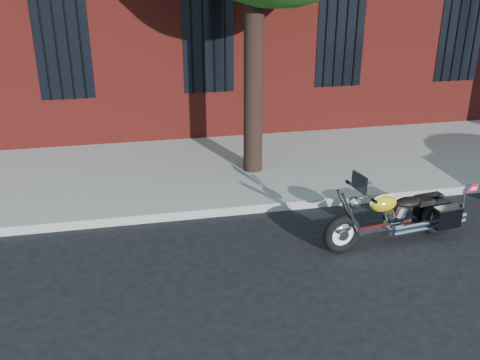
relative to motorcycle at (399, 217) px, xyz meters
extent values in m
plane|color=black|center=(-2.06, 0.06, -0.40)|extent=(120.00, 120.00, 0.00)
cube|color=gray|center=(-2.06, 1.44, -0.33)|extent=(40.00, 0.16, 0.15)
cube|color=gray|center=(-2.06, 3.32, -0.33)|extent=(40.00, 3.60, 0.15)
cube|color=black|center=(-2.06, 5.17, 1.80)|extent=(1.10, 0.14, 2.00)
cylinder|color=black|center=(-2.06, 5.09, 1.80)|extent=(0.04, 0.04, 2.00)
cylinder|color=black|center=(-1.56, 2.96, 2.10)|extent=(0.36, 0.36, 5.00)
torus|color=black|center=(-0.95, -0.13, -0.10)|extent=(0.60, 0.22, 0.59)
torus|color=black|center=(0.71, 0.11, -0.10)|extent=(0.60, 0.22, 0.59)
cylinder|color=white|center=(-0.95, -0.13, -0.10)|extent=(0.44, 0.12, 0.44)
cylinder|color=white|center=(0.71, 0.11, -0.10)|extent=(0.44, 0.12, 0.44)
ellipsoid|color=white|center=(-0.95, -0.13, -0.02)|extent=(0.32, 0.16, 0.17)
ellipsoid|color=yellow|center=(0.71, 0.11, 0.00)|extent=(0.32, 0.17, 0.17)
cube|color=white|center=(-0.12, -0.01, -0.12)|extent=(1.32, 0.28, 0.07)
cylinder|color=white|center=(-0.08, -0.01, -0.14)|extent=(0.30, 0.20, 0.28)
cylinder|color=white|center=(0.38, -0.10, -0.13)|extent=(1.10, 0.24, 0.08)
ellipsoid|color=yellow|center=(-0.31, -0.04, 0.28)|extent=(0.47, 0.31, 0.25)
ellipsoid|color=black|center=(0.12, 0.02, 0.23)|extent=(0.46, 0.31, 0.14)
cube|color=black|center=(0.65, 0.33, -0.01)|extent=(0.44, 0.20, 0.34)
cube|color=black|center=(0.72, -0.12, -0.01)|extent=(0.44, 0.20, 0.34)
cylinder|color=white|center=(-0.70, -0.10, 0.53)|extent=(0.13, 0.69, 0.03)
sphere|color=white|center=(-0.79, -0.11, 0.37)|extent=(0.20, 0.20, 0.18)
cube|color=black|center=(-0.74, -0.10, 0.67)|extent=(0.09, 0.35, 0.25)
cube|color=red|center=(1.04, -0.11, 0.43)|extent=(0.19, 0.04, 0.12)
camera|label=1|loc=(-3.75, -6.47, 3.58)|focal=40.00mm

